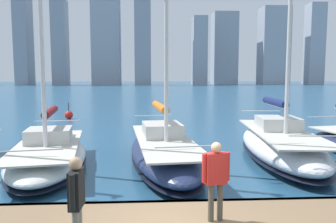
% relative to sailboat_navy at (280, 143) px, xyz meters
% --- Properties ---
extents(city_skyline, '(174.42, 22.93, 51.87)m').
position_rel_sailboat_navy_xyz_m(city_skyline, '(-4.13, -150.27, 20.30)').
color(city_skyline, '#A0A5AF').
rests_on(city_skyline, ground).
extents(sailboat_navy, '(3.71, 8.83, 12.26)m').
position_rel_sailboat_navy_xyz_m(sailboat_navy, '(0.00, 0.00, 0.00)').
color(sailboat_navy, white).
rests_on(sailboat_navy, ground).
extents(sailboat_orange, '(3.42, 8.80, 10.04)m').
position_rel_sailboat_navy_xyz_m(sailboat_orange, '(5.11, 0.71, -0.07)').
color(sailboat_orange, navy).
rests_on(sailboat_orange, ground).
extents(sailboat_maroon, '(4.00, 7.78, 11.17)m').
position_rel_sailboat_navy_xyz_m(sailboat_maroon, '(9.68, 0.77, -0.13)').
color(sailboat_maroon, white).
rests_on(sailboat_maroon, ground).
extents(person_black_shirt, '(0.22, 0.61, 1.65)m').
position_rel_sailboat_navy_xyz_m(person_black_shirt, '(6.91, 8.30, 0.87)').
color(person_black_shirt, gray).
rests_on(person_black_shirt, dock_pier).
extents(person_red_shirt, '(0.60, 0.28, 1.66)m').
position_rel_sailboat_navy_xyz_m(person_red_shirt, '(4.32, 7.23, 0.88)').
color(person_red_shirt, '#4C473D').
rests_on(person_red_shirt, dock_pier).
extents(channel_buoy, '(0.70, 0.70, 1.40)m').
position_rel_sailboat_navy_xyz_m(channel_buoy, '(12.65, -14.79, -0.37)').
color(channel_buoy, red).
rests_on(channel_buoy, ground).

